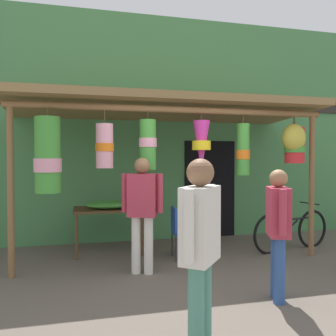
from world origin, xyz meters
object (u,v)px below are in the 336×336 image
display_table (108,213)px  flower_heap_on_table (111,204)px  folding_chair (180,228)px  parked_bicycle (292,231)px  vendor_in_orange (142,205)px  passerby_at_right (278,224)px  shopper_by_bananas (200,243)px

display_table → flower_heap_on_table: size_ratio=1.47×
folding_chair → parked_bicycle: 2.10m
display_table → vendor_in_orange: vendor_in_orange is taller
vendor_in_orange → display_table: bearing=105.8°
display_table → passerby_at_right: size_ratio=0.78×
passerby_at_right → shopper_by_bananas: bearing=-142.8°
folding_chair → shopper_by_bananas: shopper_by_bananas is taller
folding_chair → shopper_by_bananas: (-0.68, -2.91, 0.46)m
folding_chair → passerby_at_right: 2.06m
folding_chair → passerby_at_right: size_ratio=0.56×
vendor_in_orange → passerby_at_right: bearing=-45.3°
vendor_in_orange → shopper_by_bananas: (0.05, -2.32, -0.01)m
flower_heap_on_table → folding_chair: bearing=-31.5°
parked_bicycle → passerby_at_right: passerby_at_right is taller
vendor_in_orange → shopper_by_bananas: 2.32m
display_table → flower_heap_on_table: (0.04, -0.07, 0.15)m
flower_heap_on_table → passerby_at_right: bearing=-57.2°
shopper_by_bananas → vendor_in_orange: bearing=91.3°
folding_chair → passerby_at_right: bearing=-72.6°
display_table → shopper_by_bananas: size_ratio=0.72×
display_table → flower_heap_on_table: flower_heap_on_table is taller
folding_chair → vendor_in_orange: size_ratio=0.51×
passerby_at_right → vendor_in_orange: bearing=134.7°
shopper_by_bananas → folding_chair: bearing=76.9°
flower_heap_on_table → parked_bicycle: 3.24m
shopper_by_bananas → passerby_at_right: shopper_by_bananas is taller
folding_chair → shopper_by_bananas: bearing=-103.1°
vendor_in_orange → flower_heap_on_table: bearing=104.9°
parked_bicycle → shopper_by_bananas: bearing=-132.9°
vendor_in_orange → folding_chair: bearing=38.6°
display_table → folding_chair: folding_chair is taller
parked_bicycle → vendor_in_orange: vendor_in_orange is taller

